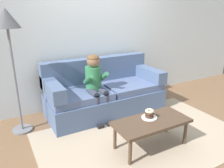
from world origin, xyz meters
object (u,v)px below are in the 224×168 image
at_px(coffee_table, 151,124).
at_px(floor_lamp, 8,31).
at_px(couch, 104,93).
at_px(person_child, 95,81).
at_px(donut, 149,116).
at_px(toy_controller, 149,124).

relative_size(coffee_table, floor_lamp, 0.56).
bearing_deg(coffee_table, couch, 91.82).
xyz_separation_m(couch, person_child, (-0.26, -0.21, 0.33)).
distance_m(couch, coffee_table, 1.30).
distance_m(donut, floor_lamp, 2.20).
bearing_deg(coffee_table, toy_controller, 54.10).
bearing_deg(donut, couch, 92.71).
xyz_separation_m(couch, coffee_table, (0.04, -1.30, 0.01)).
distance_m(couch, floor_lamp, 1.84).
xyz_separation_m(coffee_table, floor_lamp, (-1.47, 1.29, 1.15)).
relative_size(donut, floor_lamp, 0.07).
relative_size(couch, coffee_table, 2.00).
xyz_separation_m(coffee_table, toy_controller, (0.34, 0.47, -0.33)).
distance_m(couch, donut, 1.24).
bearing_deg(coffee_table, floor_lamp, 138.61).
relative_size(couch, person_child, 1.85).
xyz_separation_m(coffee_table, donut, (0.02, 0.07, 0.08)).
distance_m(coffee_table, toy_controller, 0.67).
bearing_deg(toy_controller, person_child, 148.51).
relative_size(coffee_table, person_child, 0.93).
height_order(donut, toy_controller, donut).
xyz_separation_m(person_child, donut, (0.32, -1.02, -0.24)).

